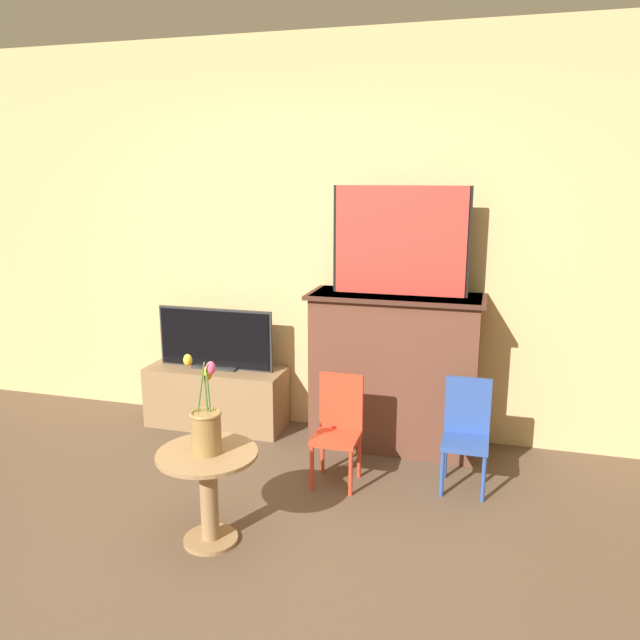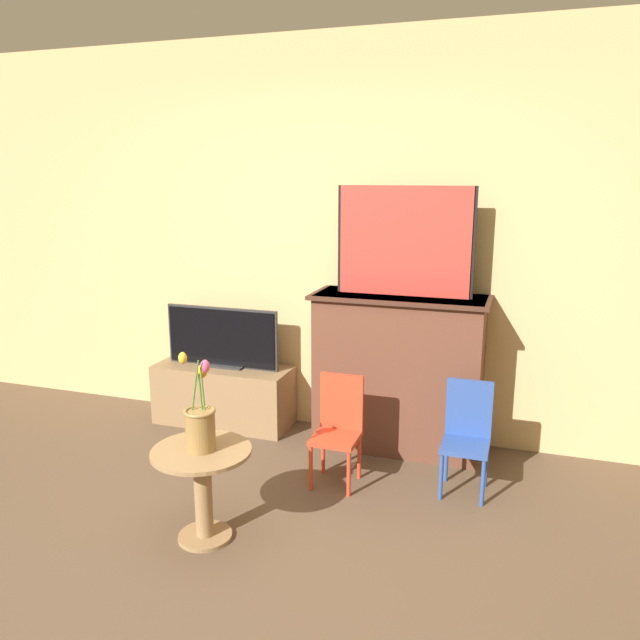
# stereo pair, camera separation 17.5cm
# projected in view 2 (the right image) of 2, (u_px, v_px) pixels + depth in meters

# --- Properties ---
(ground_plane) EXTENTS (14.00, 14.00, 0.00)m
(ground_plane) POSITION_uv_depth(u_px,v_px,m) (177.00, 608.00, 2.64)
(ground_plane) COLOR brown
(wall_back) EXTENTS (8.00, 0.06, 2.70)m
(wall_back) POSITION_uv_depth(u_px,v_px,m) (330.00, 240.00, 4.30)
(wall_back) COLOR tan
(wall_back) RESTS_ON ground
(fireplace_mantel) EXTENTS (1.13, 0.45, 1.04)m
(fireplace_mantel) POSITION_uv_depth(u_px,v_px,m) (398.00, 371.00, 4.10)
(fireplace_mantel) COLOR brown
(fireplace_mantel) RESTS_ON ground
(painting) EXTENTS (0.87, 0.03, 0.69)m
(painting) POSITION_uv_depth(u_px,v_px,m) (404.00, 241.00, 3.90)
(painting) COLOR black
(painting) RESTS_ON fireplace_mantel
(tv_stand) EXTENTS (1.00, 0.37, 0.43)m
(tv_stand) POSITION_uv_depth(u_px,v_px,m) (224.00, 395.00, 4.57)
(tv_stand) COLOR olive
(tv_stand) RESTS_ON ground
(tv_monitor) EXTENTS (0.86, 0.12, 0.44)m
(tv_monitor) POSITION_uv_depth(u_px,v_px,m) (222.00, 338.00, 4.47)
(tv_monitor) COLOR #2D2D2D
(tv_monitor) RESTS_ON tv_stand
(chair_red) EXTENTS (0.26, 0.26, 0.65)m
(chair_red) POSITION_uv_depth(u_px,v_px,m) (338.00, 425.00, 3.67)
(chair_red) COLOR red
(chair_red) RESTS_ON ground
(chair_blue) EXTENTS (0.26, 0.26, 0.65)m
(chair_blue) POSITION_uv_depth(u_px,v_px,m) (467.00, 432.00, 3.57)
(chair_blue) COLOR #2D4C99
(chair_blue) RESTS_ON ground
(side_table) EXTENTS (0.49, 0.49, 0.48)m
(side_table) POSITION_uv_depth(u_px,v_px,m) (203.00, 481.00, 3.08)
(side_table) COLOR #99754C
(side_table) RESTS_ON ground
(vase_tulips) EXTENTS (0.19, 0.16, 0.48)m
(vase_tulips) POSITION_uv_depth(u_px,v_px,m) (200.00, 424.00, 3.02)
(vase_tulips) COLOR olive
(vase_tulips) RESTS_ON side_table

